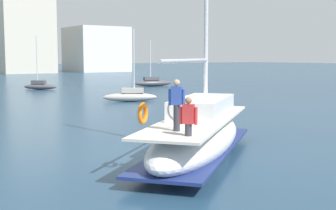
% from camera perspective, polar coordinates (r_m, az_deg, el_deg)
% --- Properties ---
extents(ground_plane, '(400.00, 400.00, 0.00)m').
position_cam_1_polar(ground_plane, '(17.65, -0.59, -6.11)').
color(ground_plane, navy).
extents(main_sailboat, '(8.93, 7.96, 11.54)m').
position_cam_1_polar(main_sailboat, '(16.76, 3.86, -3.65)').
color(main_sailboat, white).
rests_on(main_sailboat, ground).
extents(moored_cutter_left, '(3.45, 3.43, 6.02)m').
position_cam_1_polar(moored_cutter_left, '(53.24, -15.76, 2.37)').
color(moored_cutter_left, '#4C4C51').
rests_on(moored_cutter_left, ground).
extents(moored_cutter_right, '(4.45, 3.05, 5.97)m').
position_cam_1_polar(moored_cutter_right, '(37.81, -4.73, 1.17)').
color(moored_cutter_right, '#B7B2A8').
rests_on(moored_cutter_right, ground).
extents(moored_ketch_distant, '(4.89, 2.15, 5.70)m').
position_cam_1_polar(moored_ketch_distant, '(56.94, -1.90, 2.86)').
color(moored_ketch_distant, '#4C4C51').
rests_on(moored_ketch_distant, ground).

